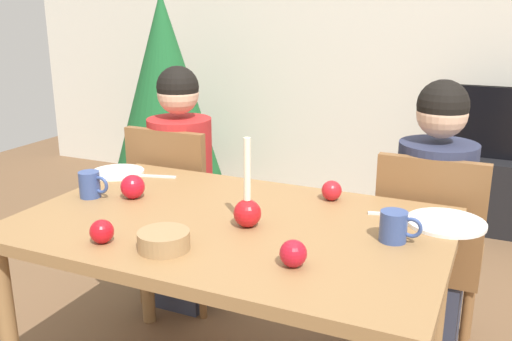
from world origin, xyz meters
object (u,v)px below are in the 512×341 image
(mug_left, at_px, (90,185))
(mug_right, at_px, (395,226))
(chair_left, at_px, (179,206))
(apple_near_candle, at_px, (293,253))
(tv_stand, at_px, (507,195))
(apple_by_right_mug, at_px, (332,190))
(plate_left, at_px, (117,172))
(bowl_walnuts, at_px, (164,240))
(person_left_child, at_px, (182,192))
(apple_far_edge, at_px, (133,187))
(person_right_child, at_px, (431,231))
(apple_by_left_plate, at_px, (102,231))
(christmas_tree, at_px, (165,90))
(chair_right, at_px, (429,247))
(plate_right, at_px, (446,223))
(dining_table, at_px, (231,244))
(candle_centerpiece, at_px, (247,208))

(mug_left, distance_m, mug_right, 1.10)
(chair_left, distance_m, apple_near_candle, 1.26)
(tv_stand, relative_size, apple_by_right_mug, 8.69)
(plate_left, relative_size, mug_right, 1.76)
(mug_right, bearing_deg, bowl_walnuts, -150.79)
(person_left_child, relative_size, apple_by_right_mug, 15.92)
(tv_stand, xyz_separation_m, apple_by_right_mug, (-0.61, -1.96, 0.55))
(chair_left, xyz_separation_m, apple_far_edge, (0.16, -0.55, 0.28))
(plate_left, xyz_separation_m, bowl_walnuts, (0.60, -0.56, 0.02))
(person_right_child, height_order, mug_left, person_right_child)
(tv_stand, xyz_separation_m, apple_by_left_plate, (-1.12, -2.62, 0.55))
(christmas_tree, distance_m, bowl_walnuts, 2.65)
(chair_left, xyz_separation_m, chair_right, (1.16, 0.00, 0.00))
(bowl_walnuts, distance_m, apple_by_right_mug, 0.69)
(chair_right, relative_size, apple_far_edge, 10.11)
(person_left_child, bearing_deg, bowl_walnuts, -60.79)
(person_left_child, height_order, person_right_child, same)
(person_right_child, xyz_separation_m, plate_right, (0.08, -0.38, 0.19))
(bowl_walnuts, xyz_separation_m, apple_near_candle, (0.38, 0.05, 0.01))
(apple_near_candle, xyz_separation_m, apple_by_left_plate, (-0.58, -0.09, -0.00))
(plate_left, bearing_deg, apple_by_right_mug, 3.20)
(plate_right, height_order, apple_near_candle, apple_near_candle)
(plate_left, bearing_deg, mug_right, -10.75)
(chair_right, bearing_deg, plate_right, -76.50)
(plate_right, xyz_separation_m, apple_near_candle, (-0.34, -0.49, 0.03))
(dining_table, distance_m, person_left_child, 0.88)
(candle_centerpiece, xyz_separation_m, bowl_walnuts, (-0.15, -0.26, -0.03))
(dining_table, height_order, tv_stand, dining_table)
(tv_stand, xyz_separation_m, apple_near_candle, (-0.54, -2.53, 0.55))
(person_right_child, distance_m, apple_by_left_plate, 1.29)
(candle_centerpiece, bearing_deg, plate_right, 26.00)
(dining_table, xyz_separation_m, apple_far_edge, (-0.43, 0.05, 0.13))
(plate_right, distance_m, mug_left, 1.26)
(person_right_child, bearing_deg, apple_by_right_mug, -137.11)
(christmas_tree, xyz_separation_m, mug_right, (2.05, -1.88, -0.04))
(person_right_child, distance_m, apple_by_right_mug, 0.50)
(chair_left, relative_size, plate_left, 4.03)
(apple_by_left_plate, bearing_deg, mug_left, 134.46)
(chair_right, bearing_deg, dining_table, -133.06)
(plate_right, bearing_deg, person_right_child, 102.38)
(mug_left, height_order, apple_near_candle, mug_left)
(plate_right, bearing_deg, tv_stand, 84.47)
(person_right_child, relative_size, mug_right, 9.24)
(mug_left, height_order, apple_by_left_plate, mug_left)
(person_right_child, xyz_separation_m, apple_far_edge, (-1.00, -0.59, 0.23))
(dining_table, height_order, chair_left, chair_left)
(person_left_child, height_order, christmas_tree, christmas_tree)
(dining_table, relative_size, person_left_child, 1.19)
(christmas_tree, xyz_separation_m, apple_near_candle, (1.83, -2.16, -0.05))
(mug_left, xyz_separation_m, apple_by_left_plate, (0.31, -0.31, -0.01))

